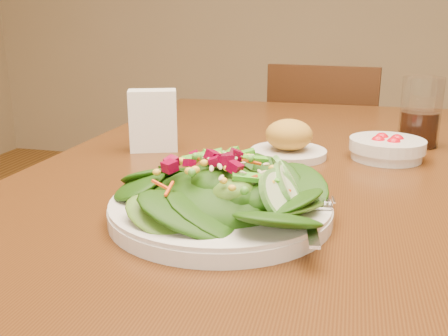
% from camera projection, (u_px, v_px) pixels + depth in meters
% --- Properties ---
extents(dining_table, '(0.90, 1.40, 0.75)m').
position_uv_depth(dining_table, '(285.00, 213.00, 0.96)').
color(dining_table, '#49280F').
rests_on(dining_table, ground_plane).
extents(chair_far, '(0.45, 0.45, 0.86)m').
position_uv_depth(chair_far, '(323.00, 171.00, 1.89)').
color(chair_far, black).
rests_on(chair_far, ground_plane).
extents(salad_plate, '(0.30, 0.30, 0.09)m').
position_uv_depth(salad_plate, '(228.00, 196.00, 0.66)').
color(salad_plate, silver).
rests_on(salad_plate, dining_table).
extents(bread_plate, '(0.15, 0.15, 0.07)m').
position_uv_depth(bread_plate, '(289.00, 142.00, 0.96)').
color(bread_plate, silver).
rests_on(bread_plate, dining_table).
extents(tomato_bowl, '(0.14, 0.14, 0.05)m').
position_uv_depth(tomato_bowl, '(387.00, 148.00, 0.95)').
color(tomato_bowl, silver).
rests_on(tomato_bowl, dining_table).
extents(drinking_glass, '(0.08, 0.08, 0.14)m').
position_uv_depth(drinking_glass, '(420.00, 117.00, 1.04)').
color(drinking_glass, silver).
rests_on(drinking_glass, dining_table).
extents(napkin_holder, '(0.11, 0.08, 0.12)m').
position_uv_depth(napkin_holder, '(153.00, 119.00, 1.01)').
color(napkin_holder, white).
rests_on(napkin_holder, dining_table).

